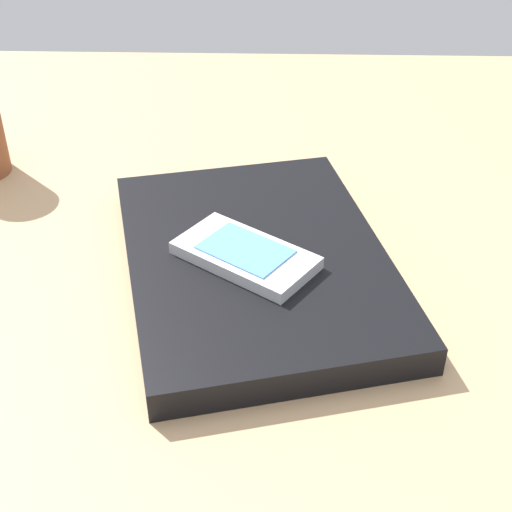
# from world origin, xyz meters

# --- Properties ---
(desk_surface) EXTENTS (1.20, 0.80, 0.03)m
(desk_surface) POSITION_xyz_m (0.00, 0.00, 0.01)
(desk_surface) COLOR tan
(desk_surface) RESTS_ON ground
(laptop_closed) EXTENTS (0.35, 0.28, 0.03)m
(laptop_closed) POSITION_xyz_m (-0.06, 0.03, 0.04)
(laptop_closed) COLOR black
(laptop_closed) RESTS_ON desk_surface
(cell_phone_on_laptop) EXTENTS (0.12, 0.13, 0.01)m
(cell_phone_on_laptop) POSITION_xyz_m (-0.04, 0.02, 0.06)
(cell_phone_on_laptop) COLOR silver
(cell_phone_on_laptop) RESTS_ON laptop_closed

